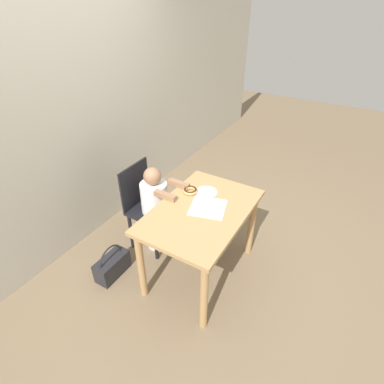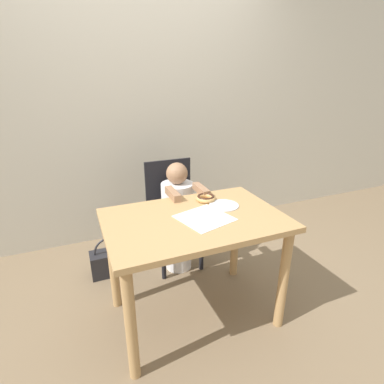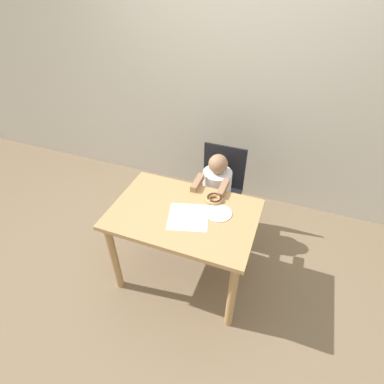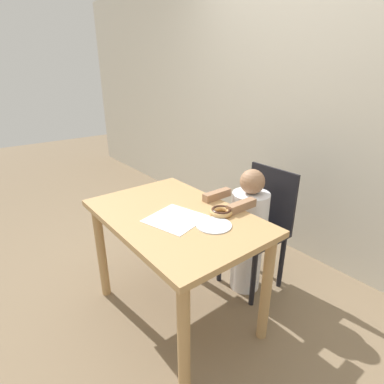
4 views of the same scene
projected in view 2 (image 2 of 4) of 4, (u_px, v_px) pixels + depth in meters
ground_plane at (194, 314)px, 2.05m from camera, size 12.00×12.00×0.00m
wall_back at (139, 107)px, 2.73m from camera, size 8.00×0.05×2.50m
dining_table at (195, 235)px, 1.82m from camera, size 1.06×0.70×0.73m
chair at (173, 213)px, 2.48m from camera, size 0.39×0.37×0.88m
child_figure at (178, 218)px, 2.39m from camera, size 0.26×0.44×0.91m
donut at (206, 198)px, 2.01m from camera, size 0.13×0.13×0.04m
napkin at (205, 218)px, 1.77m from camera, size 0.35×0.35×0.00m
handbag at (112, 261)px, 2.44m from camera, size 0.34×0.16×0.33m
plate at (224, 205)px, 1.94m from camera, size 0.19×0.19×0.01m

